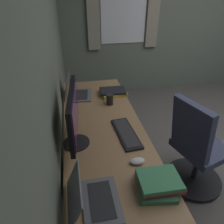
{
  "coord_description": "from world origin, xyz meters",
  "views": [
    {
      "loc": [
        -1.45,
        2.0,
        1.77
      ],
      "look_at": [
        -0.13,
        1.74,
        0.95
      ],
      "focal_mm": 33.39,
      "sensor_mm": 36.0,
      "label": 1
    }
  ],
  "objects_px": {
    "laptop_left": "(76,92)",
    "book_stack_near": "(113,92)",
    "drawer_pedestal": "(109,194)",
    "mouse_main": "(137,161)",
    "laptop_leftmost": "(91,198)",
    "monitor_primary": "(74,115)",
    "office_chair": "(196,150)",
    "keyboard_main": "(126,133)",
    "book_stack_far": "(158,183)",
    "coffee_mug": "(110,99)"
  },
  "relations": [
    {
      "from": "drawer_pedestal",
      "to": "coffee_mug",
      "type": "relative_size",
      "value": 6.31
    },
    {
      "from": "laptop_leftmost",
      "to": "laptop_left",
      "type": "relative_size",
      "value": 0.95
    },
    {
      "from": "drawer_pedestal",
      "to": "book_stack_far",
      "type": "height_order",
      "value": "book_stack_far"
    },
    {
      "from": "keyboard_main",
      "to": "book_stack_near",
      "type": "height_order",
      "value": "book_stack_near"
    },
    {
      "from": "mouse_main",
      "to": "keyboard_main",
      "type": "bearing_deg",
      "value": -0.89
    },
    {
      "from": "book_stack_far",
      "to": "laptop_leftmost",
      "type": "bearing_deg",
      "value": 94.08
    },
    {
      "from": "drawer_pedestal",
      "to": "laptop_left",
      "type": "height_order",
      "value": "laptop_left"
    },
    {
      "from": "keyboard_main",
      "to": "office_chair",
      "type": "xyz_separation_m",
      "value": [
        -0.02,
        -0.68,
        -0.28
      ]
    },
    {
      "from": "book_stack_far",
      "to": "office_chair",
      "type": "distance_m",
      "value": 0.88
    },
    {
      "from": "laptop_left",
      "to": "laptop_leftmost",
      "type": "bearing_deg",
      "value": -178.94
    },
    {
      "from": "laptop_left",
      "to": "coffee_mug",
      "type": "height_order",
      "value": "laptop_left"
    },
    {
      "from": "laptop_leftmost",
      "to": "book_stack_near",
      "type": "distance_m",
      "value": 1.37
    },
    {
      "from": "office_chair",
      "to": "monitor_primary",
      "type": "bearing_deg",
      "value": 91.2
    },
    {
      "from": "drawer_pedestal",
      "to": "book_stack_far",
      "type": "bearing_deg",
      "value": -140.22
    },
    {
      "from": "laptop_leftmost",
      "to": "book_stack_near",
      "type": "bearing_deg",
      "value": -16.17
    },
    {
      "from": "book_stack_near",
      "to": "office_chair",
      "type": "relative_size",
      "value": 0.31
    },
    {
      "from": "drawer_pedestal",
      "to": "mouse_main",
      "type": "height_order",
      "value": "mouse_main"
    },
    {
      "from": "monitor_primary",
      "to": "book_stack_near",
      "type": "xyz_separation_m",
      "value": [
        0.78,
        -0.43,
        -0.23
      ]
    },
    {
      "from": "keyboard_main",
      "to": "book_stack_near",
      "type": "distance_m",
      "value": 0.74
    },
    {
      "from": "drawer_pedestal",
      "to": "mouse_main",
      "type": "relative_size",
      "value": 6.68
    },
    {
      "from": "monitor_primary",
      "to": "office_chair",
      "type": "relative_size",
      "value": 0.59
    },
    {
      "from": "monitor_primary",
      "to": "mouse_main",
      "type": "height_order",
      "value": "monitor_primary"
    },
    {
      "from": "laptop_left",
      "to": "keyboard_main",
      "type": "xyz_separation_m",
      "value": [
        -0.77,
        -0.37,
        -0.04
      ]
    },
    {
      "from": "keyboard_main",
      "to": "coffee_mug",
      "type": "relative_size",
      "value": 3.9
    },
    {
      "from": "keyboard_main",
      "to": "book_stack_far",
      "type": "distance_m",
      "value": 0.55
    },
    {
      "from": "coffee_mug",
      "to": "mouse_main",
      "type": "bearing_deg",
      "value": -177.61
    },
    {
      "from": "keyboard_main",
      "to": "mouse_main",
      "type": "relative_size",
      "value": 4.13
    },
    {
      "from": "monitor_primary",
      "to": "book_stack_far",
      "type": "bearing_deg",
      "value": -138.17
    },
    {
      "from": "drawer_pedestal",
      "to": "laptop_leftmost",
      "type": "distance_m",
      "value": 0.56
    },
    {
      "from": "book_stack_near",
      "to": "mouse_main",
      "type": "bearing_deg",
      "value": 177.9
    },
    {
      "from": "monitor_primary",
      "to": "book_stack_far",
      "type": "relative_size",
      "value": 2.11
    },
    {
      "from": "laptop_left",
      "to": "book_stack_far",
      "type": "relative_size",
      "value": 1.21
    },
    {
      "from": "laptop_left",
      "to": "book_stack_near",
      "type": "distance_m",
      "value": 0.41
    },
    {
      "from": "monitor_primary",
      "to": "mouse_main",
      "type": "distance_m",
      "value": 0.54
    },
    {
      "from": "drawer_pedestal",
      "to": "laptop_leftmost",
      "type": "xyz_separation_m",
      "value": [
        -0.33,
        0.15,
        0.43
      ]
    },
    {
      "from": "laptop_left",
      "to": "coffee_mug",
      "type": "relative_size",
      "value": 3.01
    },
    {
      "from": "book_stack_near",
      "to": "office_chair",
      "type": "bearing_deg",
      "value": -139.7
    },
    {
      "from": "monitor_primary",
      "to": "office_chair",
      "type": "xyz_separation_m",
      "value": [
        0.02,
        -1.07,
        -0.53
      ]
    },
    {
      "from": "laptop_left",
      "to": "book_stack_near",
      "type": "height_order",
      "value": "laptop_left"
    },
    {
      "from": "mouse_main",
      "to": "office_chair",
      "type": "distance_m",
      "value": 0.8
    },
    {
      "from": "mouse_main",
      "to": "laptop_leftmost",
      "type": "bearing_deg",
      "value": 126.05
    },
    {
      "from": "laptop_left",
      "to": "book_stack_near",
      "type": "relative_size",
      "value": 1.12
    },
    {
      "from": "laptop_leftmost",
      "to": "monitor_primary",
      "type": "bearing_deg",
      "value": 5.54
    },
    {
      "from": "book_stack_far",
      "to": "office_chair",
      "type": "bearing_deg",
      "value": -49.54
    },
    {
      "from": "keyboard_main",
      "to": "book_stack_near",
      "type": "relative_size",
      "value": 1.45
    },
    {
      "from": "drawer_pedestal",
      "to": "keyboard_main",
      "type": "bearing_deg",
      "value": -37.86
    },
    {
      "from": "drawer_pedestal",
      "to": "mouse_main",
      "type": "distance_m",
      "value": 0.45
    },
    {
      "from": "drawer_pedestal",
      "to": "keyboard_main",
      "type": "xyz_separation_m",
      "value": [
        0.25,
        -0.19,
        0.39
      ]
    },
    {
      "from": "monitor_primary",
      "to": "office_chair",
      "type": "bearing_deg",
      "value": -88.8
    },
    {
      "from": "drawer_pedestal",
      "to": "coffee_mug",
      "type": "distance_m",
      "value": 0.9
    }
  ]
}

